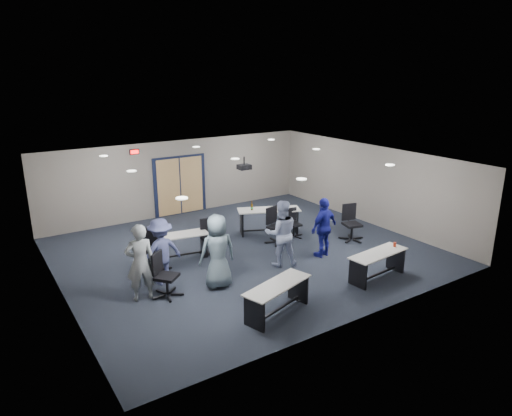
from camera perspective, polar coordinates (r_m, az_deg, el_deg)
floor at (r=13.35m, az=-1.37°, el=-5.50°), size 10.00×10.00×0.00m
back_wall at (r=16.77m, az=-9.56°, el=3.77°), size 10.00×0.04×2.70m
front_wall at (r=9.60m, az=13.00°, el=-6.46°), size 10.00×0.04×2.70m
left_wall at (r=11.25m, az=-23.66°, el=-3.98°), size 0.04×9.00×2.70m
right_wall at (r=16.01m, az=14.00°, el=2.88°), size 0.04×9.00×2.70m
ceiling at (r=12.58m, az=-1.45°, el=5.95°), size 10.00×9.00×0.04m
double_door at (r=16.80m, az=-9.46°, el=2.75°), size 2.00×0.07×2.20m
exit_sign at (r=15.95m, az=-14.96°, el=6.80°), size 0.32×0.07×0.18m
ceiling_projector at (r=13.20m, az=-1.48°, el=5.17°), size 0.35×0.32×0.37m
ceiling_can_lights at (r=12.79m, az=-2.05°, el=6.00°), size 6.24×5.74×0.02m
table_front_left at (r=9.95m, az=2.71°, el=-10.67°), size 1.82×1.05×0.70m
table_front_right at (r=11.96m, az=15.00°, el=-6.38°), size 1.76×0.73×0.81m
table_back_left at (r=12.89m, az=-9.88°, el=-4.27°), size 1.82×0.85×0.71m
table_back_right at (r=14.69m, az=1.58°, el=-1.07°), size 2.08×1.43×1.10m
chair_back_a at (r=12.14m, az=-12.54°, el=-5.28°), size 0.84×0.84×1.18m
chair_back_b at (r=13.06m, az=-5.74°, el=-3.67°), size 0.72×0.72×1.03m
chair_back_c at (r=13.84m, az=2.66°, el=-2.24°), size 0.84×0.84×1.11m
chair_back_d at (r=14.40m, az=4.76°, el=-1.92°), size 0.63×0.63×0.91m
chair_loose_left at (r=10.85m, az=-11.11°, el=-8.21°), size 0.95×0.95×1.08m
chair_loose_right at (r=14.36m, az=11.94°, el=-1.85°), size 0.86×0.86×1.12m
person_gray at (r=10.68m, az=-14.28°, el=-6.63°), size 0.72×0.53×1.83m
person_plaid at (r=11.01m, az=-4.84°, el=-5.41°), size 0.97×0.70×1.83m
person_lightblue at (r=12.20m, az=3.16°, el=-3.17°), size 1.09×0.99×1.81m
person_navy at (r=12.92m, az=8.48°, el=-2.40°), size 1.06×0.60×1.71m
person_back at (r=11.41m, az=-11.81°, el=-5.33°), size 1.13×0.72×1.67m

